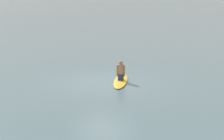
% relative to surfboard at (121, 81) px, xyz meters
% --- Properties ---
extents(ground_plane, '(400.00, 400.00, 0.00)m').
position_rel_surfboard_xyz_m(ground_plane, '(-0.64, 0.52, -0.04)').
color(ground_plane, slate).
extents(surfboard, '(2.79, 2.15, 0.08)m').
position_rel_surfboard_xyz_m(surfboard, '(0.00, 0.00, 0.00)').
color(surfboard, gold).
rests_on(surfboard, ground).
extents(person_paddler, '(0.39, 0.38, 0.93)m').
position_rel_surfboard_xyz_m(person_paddler, '(0.00, 0.00, 0.46)').
color(person_paddler, navy).
rests_on(person_paddler, surfboard).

